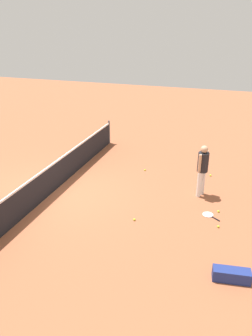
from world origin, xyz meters
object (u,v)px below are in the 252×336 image
object	(u,v)px
tennis_ball_midcourt	(218,211)
player_near_side	(203,167)
equipment_bag	(230,275)
tennis_ball_by_net	(211,175)
tennis_racket_near_player	(209,215)
tennis_ball_near_player	(134,220)
tennis_ball_baseline	(218,226)
tennis_ball_stray_left	(145,170)

from	to	relation	value
tennis_ball_midcourt	player_near_side	bearing A→B (deg)	36.35
equipment_bag	tennis_ball_by_net	bearing A→B (deg)	9.92
tennis_racket_near_player	player_near_side	bearing A→B (deg)	19.29
player_near_side	tennis_ball_near_player	xyz separation A→B (m)	(-2.11, 1.55, -0.98)
tennis_ball_midcourt	equipment_bag	world-z (taller)	equipment_bag
tennis_ball_near_player	tennis_ball_midcourt	world-z (taller)	same
player_near_side	tennis_ball_baseline	distance (m)	2.09
equipment_bag	tennis_ball_near_player	bearing A→B (deg)	59.42
tennis_ball_near_player	tennis_ball_baseline	xyz separation A→B (m)	(0.41, -2.27, 0.00)
tennis_ball_midcourt	tennis_ball_stray_left	xyz separation A→B (m)	(2.16, 2.86, 0.00)
player_near_side	equipment_bag	world-z (taller)	player_near_side
tennis_ball_stray_left	tennis_ball_near_player	bearing A→B (deg)	-169.12
tennis_ball_near_player	equipment_bag	size ratio (longest dim) A/B	0.08
tennis_ball_stray_left	player_near_side	bearing A→B (deg)	-119.87
player_near_side	tennis_ball_baseline	bearing A→B (deg)	-157.10
tennis_ball_near_player	tennis_ball_by_net	size ratio (longest dim) A/B	1.00
player_near_side	tennis_ball_by_net	distance (m)	1.87
tennis_ball_baseline	tennis_ball_stray_left	size ratio (longest dim) A/B	1.00
tennis_ball_near_player	tennis_ball_stray_left	xyz separation A→B (m)	(3.38, 0.65, 0.00)
player_near_side	tennis_ball_midcourt	distance (m)	1.48
tennis_ball_baseline	tennis_ball_stray_left	xyz separation A→B (m)	(2.97, 2.92, 0.00)
tennis_ball_near_player	tennis_ball_stray_left	size ratio (longest dim) A/B	1.00
equipment_bag	tennis_ball_stray_left	bearing A→B (deg)	33.75
tennis_ball_midcourt	tennis_ball_baseline	world-z (taller)	same
player_near_side	tennis_ball_by_net	size ratio (longest dim) A/B	25.76
tennis_racket_near_player	tennis_ball_baseline	world-z (taller)	tennis_ball_baseline
tennis_ball_baseline	tennis_ball_stray_left	distance (m)	4.17
tennis_ball_stray_left	equipment_bag	distance (m)	5.95
tennis_ball_near_player	tennis_ball_baseline	distance (m)	2.31
tennis_ball_stray_left	equipment_bag	size ratio (longest dim) A/B	0.08
tennis_ball_stray_left	tennis_racket_near_player	bearing A→B (deg)	-132.88
tennis_ball_stray_left	equipment_bag	bearing A→B (deg)	-146.25
tennis_ball_near_player	tennis_ball_baseline	size ratio (longest dim) A/B	1.00
tennis_ball_near_player	player_near_side	bearing A→B (deg)	-36.33
tennis_ball_by_net	tennis_ball_near_player	bearing A→B (deg)	154.81
tennis_racket_near_player	tennis_ball_near_player	size ratio (longest dim) A/B	8.73
tennis_ball_by_net	tennis_ball_baseline	distance (m)	3.33
player_near_side	tennis_racket_near_player	world-z (taller)	player_near_side
tennis_ball_midcourt	tennis_ball_baseline	distance (m)	0.81
tennis_ball_near_player	tennis_ball_midcourt	xyz separation A→B (m)	(1.22, -2.21, 0.00)
tennis_ball_near_player	equipment_bag	xyz separation A→B (m)	(-1.57, -2.66, 0.11)
tennis_ball_midcourt	tennis_ball_stray_left	world-z (taller)	same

